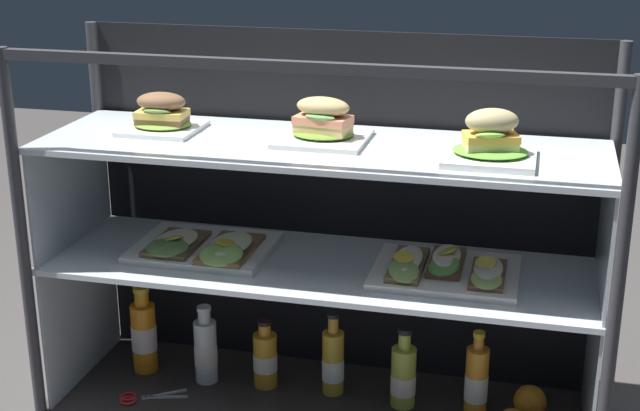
# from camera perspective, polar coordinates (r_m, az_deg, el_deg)

# --- Properties ---
(case_base_deck) EXTENTS (1.37, 0.45, 0.04)m
(case_base_deck) POSITION_cam_1_polar(r_m,az_deg,el_deg) (2.43, 0.00, -12.43)
(case_base_deck) COLOR #332E2E
(case_base_deck) RESTS_ON ground
(case_frame) EXTENTS (1.37, 0.45, 0.95)m
(case_frame) POSITION_cam_1_polar(r_m,az_deg,el_deg) (2.35, 0.86, -0.17)
(case_frame) COLOR #333338
(case_frame) RESTS_ON ground
(riser_lower_tier) EXTENTS (1.32, 0.39, 0.37)m
(riser_lower_tier) POSITION_cam_1_polar(r_m,az_deg,el_deg) (2.33, 0.00, -8.16)
(riser_lower_tier) COLOR silver
(riser_lower_tier) RESTS_ON case_base_deck
(shelf_lower_glass) EXTENTS (1.33, 0.41, 0.01)m
(shelf_lower_glass) POSITION_cam_1_polar(r_m,az_deg,el_deg) (2.25, 0.00, -3.79)
(shelf_lower_glass) COLOR silver
(shelf_lower_glass) RESTS_ON riser_lower_tier
(riser_upper_tier) EXTENTS (1.32, 0.39, 0.29)m
(riser_upper_tier) POSITION_cam_1_polar(r_m,az_deg,el_deg) (2.20, 0.00, -0.17)
(riser_upper_tier) COLOR silver
(riser_upper_tier) RESTS_ON shelf_lower_glass
(shelf_upper_glass) EXTENTS (1.33, 0.41, 0.01)m
(shelf_upper_glass) POSITION_cam_1_polar(r_m,az_deg,el_deg) (2.15, 0.00, 3.61)
(shelf_upper_glass) COLOR silver
(shelf_upper_glass) RESTS_ON riser_upper_tier
(plated_roll_sandwich_right_of_center) EXTENTS (0.18, 0.18, 0.10)m
(plated_roll_sandwich_right_of_center) POSITION_cam_1_polar(r_m,az_deg,el_deg) (2.30, -9.74, 5.44)
(plated_roll_sandwich_right_of_center) COLOR white
(plated_roll_sandwich_right_of_center) RESTS_ON shelf_upper_glass
(plated_roll_sandwich_left_of_center) EXTENTS (0.21, 0.21, 0.11)m
(plated_roll_sandwich_left_of_center) POSITION_cam_1_polar(r_m,az_deg,el_deg) (2.17, 0.22, 4.95)
(plated_roll_sandwich_left_of_center) COLOR white
(plated_roll_sandwich_left_of_center) RESTS_ON shelf_upper_glass
(plated_roll_sandwich_far_left) EXTENTS (0.20, 0.20, 0.12)m
(plated_roll_sandwich_far_left) POSITION_cam_1_polar(r_m,az_deg,el_deg) (2.04, 10.49, 3.82)
(plated_roll_sandwich_far_left) COLOR white
(plated_roll_sandwich_far_left) RESTS_ON shelf_upper_glass
(open_sandwich_tray_near_right_corner) EXTENTS (0.34, 0.28, 0.06)m
(open_sandwich_tray_near_right_corner) POSITION_cam_1_polar(r_m,az_deg,el_deg) (2.32, -7.20, -2.55)
(open_sandwich_tray_near_right_corner) COLOR white
(open_sandwich_tray_near_right_corner) RESTS_ON shelf_lower_glass
(open_sandwich_tray_left_of_center) EXTENTS (0.34, 0.27, 0.07)m
(open_sandwich_tray_left_of_center) POSITION_cam_1_polar(r_m,az_deg,el_deg) (2.18, 7.72, -3.90)
(open_sandwich_tray_left_of_center) COLOR white
(open_sandwich_tray_left_of_center) RESTS_ON shelf_lower_glass
(juice_bottle_back_left) EXTENTS (0.07, 0.07, 0.25)m
(juice_bottle_back_left) POSITION_cam_1_polar(r_m,az_deg,el_deg) (2.57, -10.81, -7.85)
(juice_bottle_back_left) COLOR orange
(juice_bottle_back_left) RESTS_ON case_base_deck
(juice_bottle_tucked_behind) EXTENTS (0.06, 0.06, 0.22)m
(juice_bottle_tucked_behind) POSITION_cam_1_polar(r_m,az_deg,el_deg) (2.49, -7.07, -8.85)
(juice_bottle_tucked_behind) COLOR white
(juice_bottle_tucked_behind) RESTS_ON case_base_deck
(juice_bottle_front_middle) EXTENTS (0.06, 0.06, 0.19)m
(juice_bottle_front_middle) POSITION_cam_1_polar(r_m,az_deg,el_deg) (2.46, -3.40, -9.42)
(juice_bottle_front_middle) COLOR gold
(juice_bottle_front_middle) RESTS_ON case_base_deck
(juice_bottle_front_second) EXTENTS (0.06, 0.06, 0.23)m
(juice_bottle_front_second) POSITION_cam_1_polar(r_m,az_deg,el_deg) (2.42, 0.81, -9.64)
(juice_bottle_front_second) COLOR gold
(juice_bottle_front_second) RESTS_ON case_base_deck
(juice_bottle_front_left_end) EXTENTS (0.06, 0.06, 0.21)m
(juice_bottle_front_left_end) POSITION_cam_1_polar(r_m,az_deg,el_deg) (2.38, 5.17, -10.44)
(juice_bottle_front_left_end) COLOR #BFCA48
(juice_bottle_front_left_end) RESTS_ON case_base_deck
(juice_bottle_front_right_end) EXTENTS (0.06, 0.06, 0.23)m
(juice_bottle_front_right_end) POSITION_cam_1_polar(r_m,az_deg,el_deg) (2.36, 9.63, -10.66)
(juice_bottle_front_right_end) COLOR orange
(juice_bottle_front_right_end) RESTS_ON case_base_deck
(orange_fruit_near_left_post) EXTENTS (0.08, 0.08, 0.08)m
(orange_fruit_near_left_post) POSITION_cam_1_polar(r_m,az_deg,el_deg) (2.40, 12.84, -11.71)
(orange_fruit_near_left_post) COLOR orange
(orange_fruit_near_left_post) RESTS_ON case_base_deck
(kitchen_scissors) EXTENTS (0.18, 0.12, 0.01)m
(kitchen_scissors) POSITION_cam_1_polar(r_m,az_deg,el_deg) (2.48, -11.25, -11.57)
(kitchen_scissors) COLOR silver
(kitchen_scissors) RESTS_ON case_base_deck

